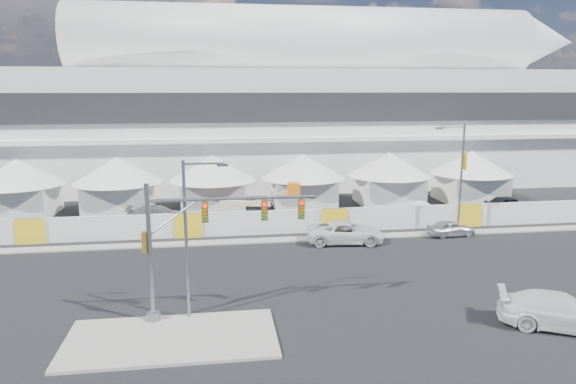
{
  "coord_description": "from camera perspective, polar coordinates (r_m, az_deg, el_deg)",
  "views": [
    {
      "loc": [
        -3.68,
        -26.22,
        11.79
      ],
      "look_at": [
        1.48,
        10.0,
        4.42
      ],
      "focal_mm": 32.0,
      "sensor_mm": 36.0,
      "label": 1
    }
  ],
  "objects": [
    {
      "name": "pickup_near",
      "position": [
        29.66,
        28.11,
        -11.64
      ],
      "size": [
        4.71,
        6.44,
        1.73
      ],
      "primitive_type": "imported",
      "rotation": [
        0.0,
        0.0,
        1.14
      ],
      "color": "silver",
      "rests_on": "ground"
    },
    {
      "name": "streetlight_curb",
      "position": [
        43.87,
        18.49,
        2.22
      ],
      "size": [
        2.68,
        0.6,
        9.04
      ],
      "color": "slate",
      "rests_on": "ground"
    },
    {
      "name": "lot_car_c",
      "position": [
        47.04,
        -14.17,
        -2.48
      ],
      "size": [
        2.45,
        5.58,
        1.59
      ],
      "primitive_type": "imported",
      "rotation": [
        0.0,
        0.0,
        1.53
      ],
      "color": "#A7A7AC",
      "rests_on": "ground"
    },
    {
      "name": "tent_row",
      "position": [
        51.13,
        -3.3,
        1.64
      ],
      "size": [
        53.4,
        8.4,
        5.4
      ],
      "color": "silver",
      "rests_on": "ground"
    },
    {
      "name": "far_curb",
      "position": [
        46.88,
        22.62,
        -4.0
      ],
      "size": [
        80.0,
        1.2,
        0.12
      ],
      "primitive_type": "cube",
      "color": "gray",
      "rests_on": "ground"
    },
    {
      "name": "traffic_mast",
      "position": [
        26.41,
        -11.08,
        -5.79
      ],
      "size": [
        8.71,
        0.69,
        7.14
      ],
      "color": "gray",
      "rests_on": "median_island"
    },
    {
      "name": "boom_lift",
      "position": [
        44.1,
        -5.48,
        -2.69
      ],
      "size": [
        8.33,
        2.75,
        4.12
      ],
      "rotation": [
        0.0,
        0.0,
        -0.24
      ],
      "color": "orange",
      "rests_on": "ground"
    },
    {
      "name": "lot_car_a",
      "position": [
        49.03,
        14.47,
        -1.97
      ],
      "size": [
        4.05,
        4.73,
        1.54
      ],
      "primitive_type": "imported",
      "rotation": [
        0.0,
        0.0,
        0.94
      ],
      "color": "white",
      "rests_on": "ground"
    },
    {
      "name": "ground",
      "position": [
        28.98,
        -0.11,
        -12.62
      ],
      "size": [
        160.0,
        160.0,
        0.0
      ],
      "primitive_type": "plane",
      "color": "black",
      "rests_on": "ground"
    },
    {
      "name": "sedan_silver",
      "position": [
        43.91,
        17.64,
        -3.85
      ],
      "size": [
        1.76,
        3.93,
        1.31
      ],
      "primitive_type": "imported",
      "rotation": [
        0.0,
        0.0,
        1.63
      ],
      "color": "#BBBBC0",
      "rests_on": "ground"
    },
    {
      "name": "stadium",
      "position": [
        68.88,
        2.29,
        9.43
      ],
      "size": [
        80.0,
        24.8,
        21.98
      ],
      "color": "silver",
      "rests_on": "ground"
    },
    {
      "name": "median_island",
      "position": [
        26.11,
        -12.8,
        -15.58
      ],
      "size": [
        10.0,
        5.0,
        0.15
      ],
      "primitive_type": "cube",
      "color": "gray",
      "rests_on": "ground"
    },
    {
      "name": "streetlight_median",
      "position": [
        26.38,
        -10.83,
        -4.05
      ],
      "size": [
        2.27,
        0.23,
        8.21
      ],
      "color": "gray",
      "rests_on": "median_island"
    },
    {
      "name": "lot_car_b",
      "position": [
        54.31,
        23.34,
        -1.23
      ],
      "size": [
        2.05,
        4.77,
        1.6
      ],
      "primitive_type": "imported",
      "rotation": [
        0.0,
        0.0,
        1.6
      ],
      "color": "black",
      "rests_on": "ground"
    },
    {
      "name": "hoarding_fence",
      "position": [
        43.22,
        5.1,
        -3.12
      ],
      "size": [
        70.0,
        0.25,
        2.0
      ],
      "primitive_type": "cube",
      "color": "silver",
      "rests_on": "ground"
    },
    {
      "name": "pickup_curb",
      "position": [
        40.25,
        6.42,
        -4.48
      ],
      "size": [
        3.42,
        6.29,
        1.67
      ],
      "primitive_type": "imported",
      "rotation": [
        0.0,
        0.0,
        1.46
      ],
      "color": "silver",
      "rests_on": "ground"
    }
  ]
}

